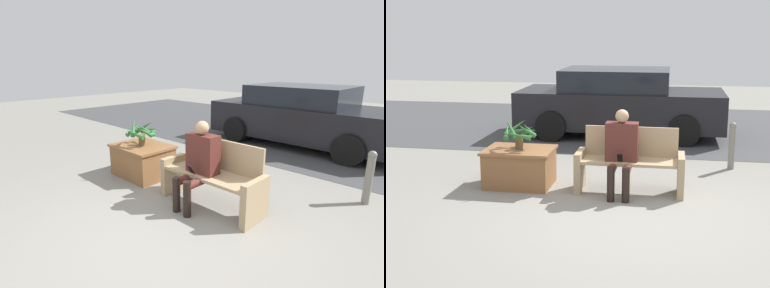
# 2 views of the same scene
# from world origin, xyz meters

# --- Properties ---
(ground_plane) EXTENTS (30.00, 30.00, 0.00)m
(ground_plane) POSITION_xyz_m (0.00, 0.00, 0.00)
(ground_plane) COLOR gray
(road_surface) EXTENTS (20.00, 6.00, 0.01)m
(road_surface) POSITION_xyz_m (0.00, 6.04, 0.00)
(road_surface) COLOR #424244
(road_surface) RESTS_ON ground_plane
(bench) EXTENTS (1.49, 0.52, 0.89)m
(bench) POSITION_xyz_m (-0.06, 1.05, 0.41)
(bench) COLOR tan
(bench) RESTS_ON ground_plane
(person_seated) EXTENTS (0.44, 0.56, 1.18)m
(person_seated) POSITION_xyz_m (-0.18, 0.88, 0.66)
(person_seated) COLOR #51231E
(person_seated) RESTS_ON ground_plane
(planter_box) EXTENTS (0.99, 0.77, 0.55)m
(planter_box) POSITION_xyz_m (-1.67, 1.07, 0.29)
(planter_box) COLOR brown
(planter_box) RESTS_ON ground_plane
(potted_plant) EXTENTS (0.54, 0.54, 0.47)m
(potted_plant) POSITION_xyz_m (-1.66, 1.07, 0.80)
(potted_plant) COLOR brown
(potted_plant) RESTS_ON planter_box
(parked_car) EXTENTS (4.24, 1.98, 1.41)m
(parked_car) POSITION_xyz_m (-0.60, 4.99, 0.70)
(parked_car) COLOR black
(parked_car) RESTS_ON ground_plane
(bollard_post) EXTENTS (0.11, 0.11, 0.77)m
(bollard_post) POSITION_xyz_m (1.47, 2.54, 0.40)
(bollard_post) COLOR slate
(bollard_post) RESTS_ON ground_plane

